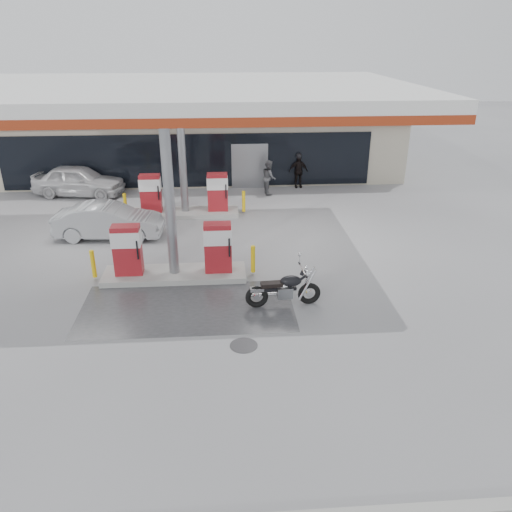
{
  "coord_description": "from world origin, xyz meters",
  "views": [
    {
      "loc": [
        1.55,
        -12.42,
        7.1
      ],
      "look_at": [
        2.51,
        0.76,
        1.2
      ],
      "focal_mm": 35.0,
      "sensor_mm": 36.0,
      "label": 1
    }
  ],
  "objects_px": {
    "attendant": "(269,177)",
    "hatchback_silver": "(109,221)",
    "pump_island_near": "(174,257)",
    "parked_car_left": "(102,171)",
    "sedan_white": "(79,181)",
    "biker_walking": "(298,171)",
    "pump_island_far": "(185,199)",
    "parked_motorcycle": "(285,290)"
  },
  "relations": [
    {
      "from": "attendant",
      "to": "biker_walking",
      "type": "xyz_separation_m",
      "value": [
        1.57,
        1.0,
        0.0
      ]
    },
    {
      "from": "pump_island_near",
      "to": "parked_motorcycle",
      "type": "bearing_deg",
      "value": -32.3
    },
    {
      "from": "pump_island_far",
      "to": "biker_walking",
      "type": "xyz_separation_m",
      "value": [
        5.42,
        3.8,
        0.11
      ]
    },
    {
      "from": "sedan_white",
      "to": "parked_car_left",
      "type": "xyz_separation_m",
      "value": [
        0.69,
        1.98,
        -0.06
      ]
    },
    {
      "from": "parked_motorcycle",
      "to": "sedan_white",
      "type": "xyz_separation_m",
      "value": [
        -8.45,
        11.26,
        0.23
      ]
    },
    {
      "from": "pump_island_far",
      "to": "attendant",
      "type": "height_order",
      "value": "pump_island_far"
    },
    {
      "from": "parked_motorcycle",
      "to": "biker_walking",
      "type": "distance_m",
      "value": 12.06
    },
    {
      "from": "biker_walking",
      "to": "hatchback_silver",
      "type": "bearing_deg",
      "value": -147.36
    },
    {
      "from": "parked_motorcycle",
      "to": "attendant",
      "type": "relative_size",
      "value": 1.33
    },
    {
      "from": "parked_motorcycle",
      "to": "sedan_white",
      "type": "distance_m",
      "value": 14.08
    },
    {
      "from": "pump_island_near",
      "to": "pump_island_far",
      "type": "height_order",
      "value": "same"
    },
    {
      "from": "pump_island_near",
      "to": "biker_walking",
      "type": "relative_size",
      "value": 3.13
    },
    {
      "from": "biker_walking",
      "to": "attendant",
      "type": "bearing_deg",
      "value": -152.14
    },
    {
      "from": "sedan_white",
      "to": "parked_motorcycle",
      "type": "bearing_deg",
      "value": -132.18
    },
    {
      "from": "parked_motorcycle",
      "to": "biker_walking",
      "type": "height_order",
      "value": "biker_walking"
    },
    {
      "from": "pump_island_far",
      "to": "parked_car_left",
      "type": "distance_m",
      "value": 6.86
    },
    {
      "from": "parked_car_left",
      "to": "attendant",
      "type": "bearing_deg",
      "value": -115.72
    },
    {
      "from": "sedan_white",
      "to": "parked_car_left",
      "type": "bearing_deg",
      "value": -8.4
    },
    {
      "from": "pump_island_far",
      "to": "parked_motorcycle",
      "type": "relative_size",
      "value": 2.37
    },
    {
      "from": "hatchback_silver",
      "to": "parked_car_left",
      "type": "relative_size",
      "value": 0.88
    },
    {
      "from": "sedan_white",
      "to": "hatchback_silver",
      "type": "bearing_deg",
      "value": -145.13
    },
    {
      "from": "pump_island_far",
      "to": "hatchback_silver",
      "type": "relative_size",
      "value": 1.28
    },
    {
      "from": "parked_car_left",
      "to": "biker_walking",
      "type": "bearing_deg",
      "value": -107.74
    },
    {
      "from": "hatchback_silver",
      "to": "parked_car_left",
      "type": "bearing_deg",
      "value": 16.64
    },
    {
      "from": "pump_island_near",
      "to": "hatchback_silver",
      "type": "xyz_separation_m",
      "value": [
        -2.71,
        3.6,
        -0.05
      ]
    },
    {
      "from": "pump_island_near",
      "to": "pump_island_far",
      "type": "relative_size",
      "value": 1.0
    },
    {
      "from": "sedan_white",
      "to": "hatchback_silver",
      "type": "xyz_separation_m",
      "value": [
        2.49,
        -5.6,
        -0.07
      ]
    },
    {
      "from": "parked_car_left",
      "to": "pump_island_far",
      "type": "bearing_deg",
      "value": -148.84
    },
    {
      "from": "attendant",
      "to": "biker_walking",
      "type": "height_order",
      "value": "biker_walking"
    },
    {
      "from": "pump_island_far",
      "to": "biker_walking",
      "type": "relative_size",
      "value": 3.13
    },
    {
      "from": "attendant",
      "to": "hatchback_silver",
      "type": "height_order",
      "value": "attendant"
    },
    {
      "from": "attendant",
      "to": "parked_car_left",
      "type": "distance_m",
      "value": 8.69
    },
    {
      "from": "pump_island_far",
      "to": "parked_car_left",
      "type": "height_order",
      "value": "pump_island_far"
    },
    {
      "from": "attendant",
      "to": "hatchback_silver",
      "type": "xyz_separation_m",
      "value": [
        -6.56,
        -5.2,
        -0.16
      ]
    },
    {
      "from": "attendant",
      "to": "parked_car_left",
      "type": "bearing_deg",
      "value": 68.53
    },
    {
      "from": "pump_island_near",
      "to": "parked_car_left",
      "type": "xyz_separation_m",
      "value": [
        -4.5,
        11.18,
        -0.05
      ]
    },
    {
      "from": "pump_island_near",
      "to": "parked_car_left",
      "type": "height_order",
      "value": "pump_island_near"
    },
    {
      "from": "pump_island_near",
      "to": "sedan_white",
      "type": "height_order",
      "value": "pump_island_near"
    },
    {
      "from": "hatchback_silver",
      "to": "biker_walking",
      "type": "relative_size",
      "value": 2.44
    },
    {
      "from": "pump_island_far",
      "to": "hatchback_silver",
      "type": "xyz_separation_m",
      "value": [
        -2.71,
        -2.4,
        -0.05
      ]
    },
    {
      "from": "parked_motorcycle",
      "to": "hatchback_silver",
      "type": "relative_size",
      "value": 0.54
    },
    {
      "from": "pump_island_near",
      "to": "pump_island_far",
      "type": "xyz_separation_m",
      "value": [
        0.0,
        6.0,
        0.0
      ]
    }
  ]
}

